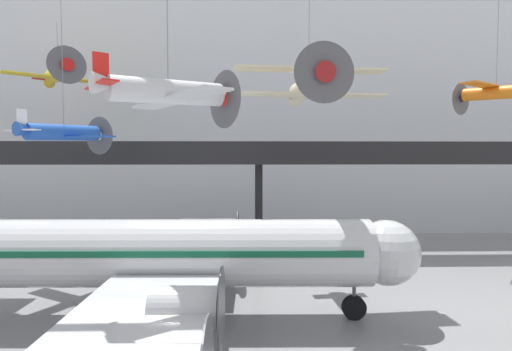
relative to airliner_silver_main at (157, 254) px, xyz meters
The scene contains 8 objects.
hangar_back_wall 27.42m from the airliner_silver_main, 76.46° to the left, with size 140.00×3.00×26.60m.
mezzanine_walkway 16.48m from the airliner_silver_main, 67.59° to the left, with size 110.00×3.20×10.11m.
airliner_silver_main is the anchor object (origin of this frame).
suspended_plane_cream_biplane 13.72m from the airliner_silver_main, 25.60° to the left, with size 9.62×7.85×8.89m.
suspended_plane_silver_racer 9.11m from the airliner_silver_main, 70.34° to the right, with size 6.31×6.88×10.42m.
suspended_plane_orange_highwing 26.67m from the airliner_silver_main, 19.08° to the left, with size 6.54×5.99×8.53m.
suspended_plane_blue_trainer 11.76m from the airliner_silver_main, 141.03° to the left, with size 7.40×6.65×11.54m.
suspended_plane_yellow_lowwing 22.94m from the airliner_silver_main, 128.26° to the left, with size 7.85×7.31×5.89m.
Camera 1 is at (-1.26, -11.15, 8.85)m, focal length 28.00 mm.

